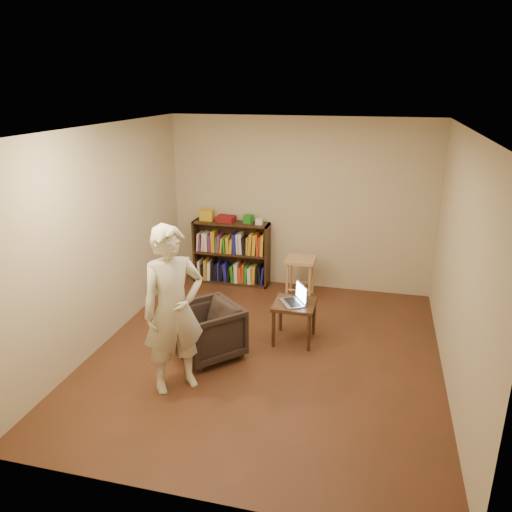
% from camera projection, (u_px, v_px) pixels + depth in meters
% --- Properties ---
extents(floor, '(4.50, 4.50, 0.00)m').
position_uv_depth(floor, '(266.00, 354.00, 5.90)').
color(floor, '#442A15').
rests_on(floor, ground).
extents(ceiling, '(4.50, 4.50, 0.00)m').
position_uv_depth(ceiling, '(267.00, 129.00, 5.05)').
color(ceiling, silver).
rests_on(ceiling, wall_back).
extents(wall_back, '(4.00, 0.00, 4.00)m').
position_uv_depth(wall_back, '(300.00, 205.00, 7.54)').
color(wall_back, '#C4B994').
rests_on(wall_back, floor).
extents(wall_left, '(0.00, 4.50, 4.50)m').
position_uv_depth(wall_left, '(103.00, 237.00, 5.93)').
color(wall_left, '#C4B994').
rests_on(wall_left, floor).
extents(wall_right, '(0.00, 4.50, 4.50)m').
position_uv_depth(wall_right, '(460.00, 266.00, 5.01)').
color(wall_right, '#C4B994').
rests_on(wall_right, floor).
extents(bookshelf, '(1.20, 0.30, 1.00)m').
position_uv_depth(bookshelf, '(232.00, 256.00, 7.91)').
color(bookshelf, black).
rests_on(bookshelf, floor).
extents(box_yellow, '(0.21, 0.16, 0.17)m').
position_uv_depth(box_yellow, '(207.00, 215.00, 7.81)').
color(box_yellow, gold).
rests_on(box_yellow, bookshelf).
extents(red_cloth, '(0.29, 0.23, 0.09)m').
position_uv_depth(red_cloth, '(226.00, 219.00, 7.74)').
color(red_cloth, maroon).
rests_on(red_cloth, bookshelf).
extents(box_green, '(0.15, 0.15, 0.13)m').
position_uv_depth(box_green, '(248.00, 219.00, 7.65)').
color(box_green, '#217E22').
rests_on(box_green, bookshelf).
extents(box_white, '(0.10, 0.10, 0.08)m').
position_uv_depth(box_white, '(259.00, 222.00, 7.59)').
color(box_white, white).
rests_on(box_white, bookshelf).
extents(stool, '(0.42, 0.42, 0.61)m').
position_uv_depth(stool, '(300.00, 266.00, 7.34)').
color(stool, tan).
rests_on(stool, floor).
extents(armchair, '(0.98, 0.98, 0.64)m').
position_uv_depth(armchair, '(208.00, 331.00, 5.78)').
color(armchair, '#2C211D').
rests_on(armchair, floor).
extents(side_table, '(0.50, 0.50, 0.51)m').
position_uv_depth(side_table, '(295.00, 309.00, 6.10)').
color(side_table, '#301E10').
rests_on(side_table, floor).
extents(laptop, '(0.38, 0.40, 0.25)m').
position_uv_depth(laptop, '(296.00, 299.00, 6.04)').
color(laptop, '#B7B7BC').
rests_on(laptop, side_table).
extents(person, '(0.76, 0.74, 1.77)m').
position_uv_depth(person, '(173.00, 310.00, 5.01)').
color(person, beige).
rests_on(person, floor).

